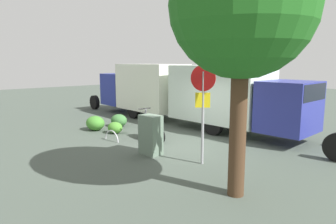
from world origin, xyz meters
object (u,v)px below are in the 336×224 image
stop_sign (203,99)px  box_truck_far (142,87)px  utility_cabinet (151,135)px  box_truck_near (238,96)px  motorcycle (152,127)px  bike_rack_hoop (112,141)px  street_tree (242,6)px

stop_sign → box_truck_far: bearing=-24.9°
stop_sign → utility_cabinet: size_ratio=2.25×
box_truck_near → motorcycle: 3.91m
motorcycle → bike_rack_hoop: 1.68m
box_truck_near → utility_cabinet: bearing=-93.7°
stop_sign → utility_cabinet: stop_sign is taller
bike_rack_hoop → stop_sign: bearing=-171.8°
motorcycle → box_truck_far: bearing=-24.2°
stop_sign → bike_rack_hoop: (4.21, 0.61, -1.97)m
box_truck_near → bike_rack_hoop: 5.56m
street_tree → utility_cabinet: (3.82, -0.49, -3.54)m
street_tree → box_truck_far: bearing=-25.4°
street_tree → bike_rack_hoop: street_tree is taller
stop_sign → utility_cabinet: (1.81, 0.54, -1.32)m
box_truck_near → stop_sign: bearing=-69.8°
box_truck_near → motorcycle: bearing=-116.9°
utility_cabinet → bike_rack_hoop: bearing=1.7°
motorcycle → stop_sign: 3.64m
bike_rack_hoop → box_truck_near: bearing=-117.7°
box_truck_far → box_truck_near: bearing=-177.7°
box_truck_far → stop_sign: size_ratio=2.46×
box_truck_far → motorcycle: (-4.96, 3.14, -1.10)m
box_truck_far → motorcycle: size_ratio=4.03×
box_truck_near → stop_sign: 4.47m
box_truck_near → motorcycle: box_truck_near is taller
motorcycle → stop_sign: bearing=176.3°
box_truck_far → motorcycle: 5.97m
stop_sign → street_tree: 3.17m
box_truck_far → bike_rack_hoop: 6.19m
stop_sign → utility_cabinet: 2.30m
box_truck_far → utility_cabinet: size_ratio=5.52×
stop_sign → utility_cabinet: bearing=16.5°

